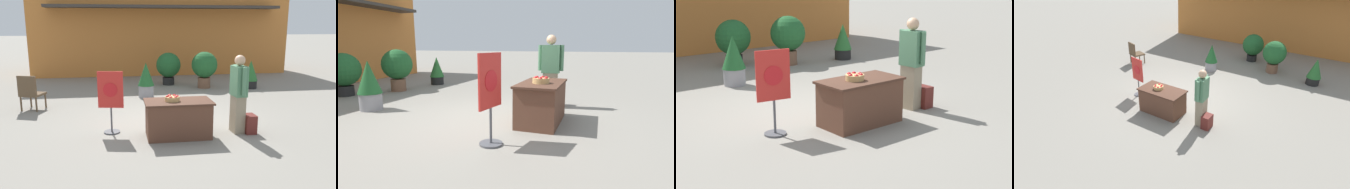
{
  "view_description": "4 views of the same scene",
  "coord_description": "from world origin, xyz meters",
  "views": [
    {
      "loc": [
        -1.14,
        -7.77,
        2.42
      ],
      "look_at": [
        -0.08,
        -0.73,
        0.86
      ],
      "focal_mm": 35.0,
      "sensor_mm": 36.0,
      "label": 1
    },
    {
      "loc": [
        -4.84,
        -2.14,
        1.5
      ],
      "look_at": [
        -0.05,
        -0.39,
        0.54
      ],
      "focal_mm": 28.0,
      "sensor_mm": 36.0,
      "label": 2
    },
    {
      "loc": [
        -5.08,
        -6.87,
        2.59
      ],
      "look_at": [
        -0.21,
        -1.0,
        0.56
      ],
      "focal_mm": 50.0,
      "sensor_mm": 36.0,
      "label": 3
    },
    {
      "loc": [
        4.65,
        -6.81,
        4.5
      ],
      "look_at": [
        0.64,
        -0.79,
        0.66
      ],
      "focal_mm": 28.0,
      "sensor_mm": 36.0,
      "label": 4
    }
  ],
  "objects": [
    {
      "name": "potted_plant_near_right",
      "position": [
        0.8,
        5.04,
        0.75
      ],
      "size": [
        0.98,
        0.98,
        1.28
      ],
      "color": "black",
      "rests_on": "ground_plane"
    },
    {
      "name": "apple_basket",
      "position": [
        -0.05,
        -1.09,
        0.86
      ],
      "size": [
        0.31,
        0.31,
        0.13
      ],
      "color": "tan",
      "rests_on": "display_table"
    },
    {
      "name": "poster_board",
      "position": [
        -1.35,
        -0.62,
        0.76
      ],
      "size": [
        0.56,
        0.36,
        1.39
      ],
      "rotation": [
        0.0,
        0.0,
        -1.76
      ],
      "color": "#4C4C51",
      "rests_on": "ground_plane"
    },
    {
      "name": "potted_plant_near_left",
      "position": [
        3.75,
        3.84,
        0.55
      ],
      "size": [
        0.54,
        0.54,
        1.05
      ],
      "color": "black",
      "rests_on": "ground_plane"
    },
    {
      "name": "display_table",
      "position": [
        0.08,
        -1.08,
        0.4
      ],
      "size": [
        1.45,
        0.78,
        0.8
      ],
      "color": "brown",
      "rests_on": "ground_plane"
    },
    {
      "name": "backpack",
      "position": [
        1.71,
        -1.08,
        0.21
      ],
      "size": [
        0.24,
        0.34,
        0.42
      ],
      "color": "maroon",
      "rests_on": "ground_plane"
    },
    {
      "name": "potted_plant_far_left",
      "position": [
        2.04,
        4.17,
        0.82
      ],
      "size": [
        0.98,
        0.98,
        1.37
      ],
      "color": "brown",
      "rests_on": "ground_plane"
    },
    {
      "name": "potted_plant_far_right",
      "position": [
        -0.28,
        2.9,
        0.6
      ],
      "size": [
        0.54,
        0.54,
        1.16
      ],
      "color": "gray",
      "rests_on": "ground_plane"
    },
    {
      "name": "ground_plane",
      "position": [
        0.0,
        0.0,
        0.0
      ],
      "size": [
        120.0,
        120.0,
        0.0
      ],
      "primitive_type": "plane",
      "color": "gray"
    },
    {
      "name": "person_visitor",
      "position": [
        1.46,
        -0.99,
        0.9
      ],
      "size": [
        0.29,
        0.61,
        1.75
      ],
      "rotation": [
        0.0,
        0.0,
        -3.08
      ],
      "color": "gray",
      "rests_on": "ground_plane"
    }
  ]
}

